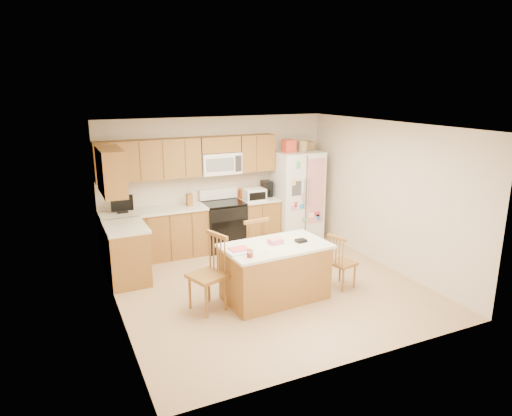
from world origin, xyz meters
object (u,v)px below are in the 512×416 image
refrigerator (297,195)px  windsor_chair_right (341,263)px  stove (223,225)px  island (275,271)px  windsor_chair_back (251,250)px  windsor_chair_left (209,275)px

refrigerator → windsor_chair_right: (-0.55, -2.38, -0.51)m
stove → refrigerator: size_ratio=0.55×
refrigerator → windsor_chair_right: refrigerator is taller
refrigerator → island: refrigerator is taller
refrigerator → windsor_chair_back: (-1.69, -1.52, -0.42)m
windsor_chair_left → windsor_chair_right: (2.09, -0.18, -0.11)m
windsor_chair_back → windsor_chair_left: bearing=-144.7°
windsor_chair_left → windsor_chair_right: 2.10m
refrigerator → windsor_chair_back: refrigerator is taller
stove → refrigerator: refrigerator is taller
windsor_chair_back → windsor_chair_right: windsor_chair_back is taller
island → windsor_chair_left: 1.00m
stove → windsor_chair_back: stove is taller
refrigerator → windsor_chair_back: bearing=-138.0°
island → windsor_chair_back: size_ratio=1.49×
windsor_chair_left → windsor_chair_back: bearing=35.3°
refrigerator → windsor_chair_left: size_ratio=1.88×
refrigerator → island: size_ratio=1.29×
island → windsor_chair_right: (1.10, -0.09, -0.02)m
island → windsor_chair_right: bearing=-4.5°
windsor_chair_left → windsor_chair_back: size_ratio=1.03×
island → windsor_chair_left: size_ratio=1.45×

